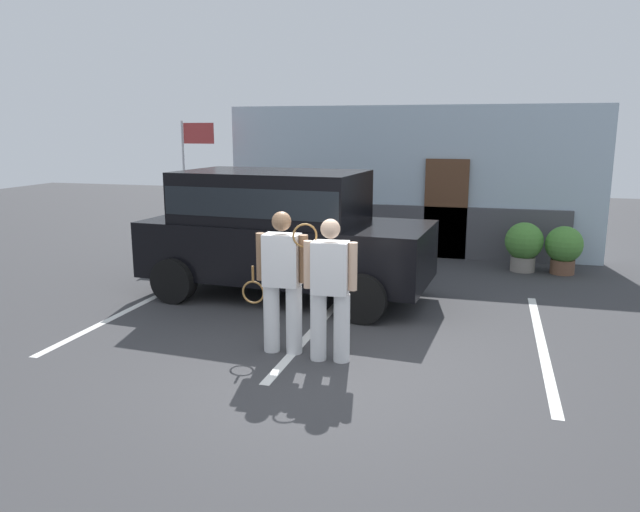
# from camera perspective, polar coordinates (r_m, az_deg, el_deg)

# --- Properties ---
(ground_plane) EXTENTS (40.00, 40.00, 0.00)m
(ground_plane) POSITION_cam_1_polar(r_m,az_deg,el_deg) (7.20, 0.59, -10.30)
(ground_plane) COLOR #38383A
(parking_stripe_0) EXTENTS (0.12, 4.40, 0.01)m
(parking_stripe_0) POSITION_cam_1_polar(r_m,az_deg,el_deg) (9.88, -17.02, -4.61)
(parking_stripe_0) COLOR silver
(parking_stripe_0) RESTS_ON ground_plane
(parking_stripe_1) EXTENTS (0.12, 4.40, 0.01)m
(parking_stripe_1) POSITION_cam_1_polar(r_m,az_deg,el_deg) (8.68, -0.08, -6.35)
(parking_stripe_1) COLOR silver
(parking_stripe_1) RESTS_ON ground_plane
(parking_stripe_2) EXTENTS (0.12, 4.40, 0.01)m
(parking_stripe_2) POSITION_cam_1_polar(r_m,az_deg,el_deg) (8.42, 20.05, -7.68)
(parking_stripe_2) COLOR silver
(parking_stripe_2) RESTS_ON ground_plane
(house_frontage) EXTENTS (8.03, 0.40, 3.20)m
(house_frontage) POSITION_cam_1_polar(r_m,az_deg,el_deg) (13.36, 8.27, 6.52)
(house_frontage) COLOR silver
(house_frontage) RESTS_ON ground_plane
(parked_suv) EXTENTS (4.72, 2.41, 2.05)m
(parked_suv) POSITION_cam_1_polar(r_m,az_deg,el_deg) (9.90, -3.72, 2.70)
(parked_suv) COLOR black
(parked_suv) RESTS_ON ground_plane
(tennis_player_man) EXTENTS (0.91, 0.28, 1.75)m
(tennis_player_man) POSITION_cam_1_polar(r_m,az_deg,el_deg) (7.39, -3.60, -2.34)
(tennis_player_man) COLOR white
(tennis_player_man) RESTS_ON ground_plane
(tennis_player_woman) EXTENTS (0.77, 0.29, 1.71)m
(tennis_player_woman) POSITION_cam_1_polar(r_m,az_deg,el_deg) (7.11, 0.92, -3.01)
(tennis_player_woman) COLOR white
(tennis_player_woman) RESTS_ON ground_plane
(potted_plant_by_porch) EXTENTS (0.72, 0.72, 0.95)m
(potted_plant_by_porch) POSITION_cam_1_polar(r_m,az_deg,el_deg) (12.37, 18.58, 1.05)
(potted_plant_by_porch) COLOR gray
(potted_plant_by_porch) RESTS_ON ground_plane
(potted_plant_secondary) EXTENTS (0.69, 0.69, 0.92)m
(potted_plant_secondary) POSITION_cam_1_polar(r_m,az_deg,el_deg) (12.41, 21.90, 0.74)
(potted_plant_secondary) COLOR brown
(potted_plant_secondary) RESTS_ON ground_plane
(flag_pole) EXTENTS (0.80, 0.07, 2.89)m
(flag_pole) POSITION_cam_1_polar(r_m,az_deg,el_deg) (14.03, -11.98, 8.72)
(flag_pole) COLOR silver
(flag_pole) RESTS_ON ground_plane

